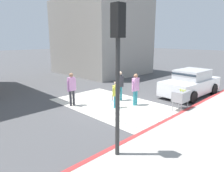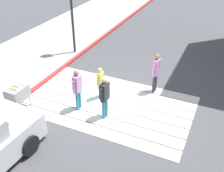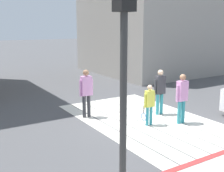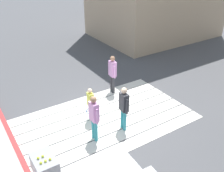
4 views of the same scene
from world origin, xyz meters
The scene contains 8 objects.
ground_plane centered at (0.00, 0.00, 0.00)m, with size 120.00×120.00×0.00m, color #4C4C4F.
crosswalk_stripes centered at (0.00, 0.00, 0.01)m, with size 6.40×3.80×0.01m.
curb_painted centered at (-3.25, 0.00, 0.07)m, with size 0.16×40.00×0.13m, color #BC3333.
tennis_ball_cart centered at (-2.90, -1.73, 0.70)m, with size 0.56×0.80×1.02m.
pedestrian_adult_lead centered at (1.35, 1.58, 1.00)m, with size 0.25×0.50×1.71m.
pedestrian_adult_trailing centered at (-0.89, -0.78, 0.97)m, with size 0.22×0.49×1.66m.
pedestrian_adult_side centered at (0.24, -0.83, 0.97)m, with size 0.24×0.49×1.66m.
pedestrian_child_with_racket centered at (-0.47, 0.24, 0.76)m, with size 0.29×0.41×1.35m.
Camera 4 is at (-4.11, -6.82, 5.72)m, focal length 41.55 mm.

